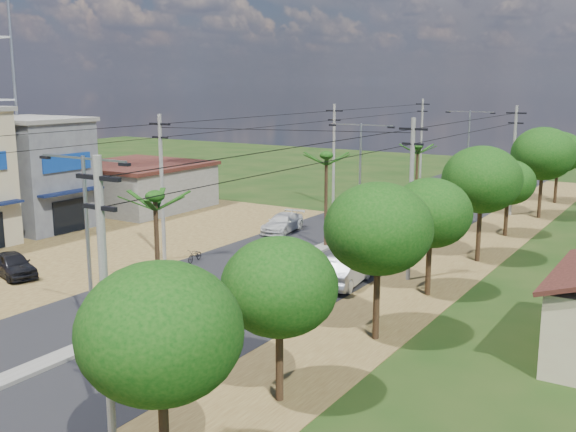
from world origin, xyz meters
name	(u,v)px	position (x,y,z in m)	size (l,w,h in m)	color
ground	(94,345)	(0.00, 0.00, 0.00)	(160.00, 160.00, 0.00)	black
road	(285,265)	(0.00, 15.00, 0.02)	(12.00, 110.00, 0.04)	black
median	(310,253)	(0.00, 18.00, 0.09)	(1.00, 90.00, 0.18)	#605E56
dirt_lot_west	(27,256)	(-15.00, 8.00, 0.02)	(18.00, 46.00, 0.04)	#50391B
dirt_shoulder_east	(418,287)	(8.50, 15.00, 0.01)	(5.00, 90.00, 0.03)	#50391B
shophouse_grey	(32,173)	(-21.98, 14.00, 4.16)	(9.00, 6.40, 8.30)	#45464B
low_shed	(138,186)	(-21.00, 24.00, 1.97)	(10.40, 10.40, 3.95)	#605E56
tree_east_a	(160,333)	(9.50, -6.00, 4.49)	(4.40, 4.40, 6.37)	black
tree_east_b	(279,287)	(9.30, 0.00, 4.11)	(4.00, 4.00, 5.83)	black
tree_east_c	(378,229)	(9.70, 7.00, 4.86)	(4.60, 4.60, 6.83)	black
tree_east_d	(431,213)	(9.40, 14.00, 4.34)	(4.20, 4.20, 6.13)	black
tree_east_e	(482,180)	(9.60, 22.00, 5.09)	(4.80, 4.80, 7.14)	black
tree_east_f	(508,182)	(9.20, 30.00, 3.89)	(3.80, 3.80, 5.52)	black
tree_east_g	(543,154)	(9.80, 38.00, 5.24)	(5.00, 5.00, 7.38)	black
tree_east_h	(559,152)	(9.50, 46.00, 4.64)	(4.40, 4.40, 6.52)	black
palm_median_near	(155,202)	(0.00, 4.00, 5.54)	(2.00, 2.00, 6.15)	black
palm_median_mid	(326,160)	(0.00, 20.00, 5.90)	(2.00, 2.00, 6.55)	black
palm_median_far	(418,149)	(0.00, 36.00, 5.26)	(2.00, 2.00, 5.85)	black
streetlight_near	(87,235)	(0.00, 0.00, 4.79)	(5.10, 0.18, 8.00)	gray
streetlight_mid	(360,169)	(0.00, 25.00, 4.79)	(5.10, 0.18, 8.00)	gray
streetlight_far	(468,142)	(0.00, 50.00, 4.79)	(5.10, 0.18, 8.00)	gray
utility_pole_w_b	(162,184)	(-7.00, 12.00, 4.76)	(1.60, 0.24, 9.00)	#605E56
utility_pole_w_c	(334,153)	(-7.00, 34.00, 4.76)	(1.60, 0.24, 9.00)	#605E56
utility_pole_w_d	(422,136)	(-7.00, 55.00, 4.76)	(1.60, 0.24, 9.00)	#605E56
utility_pole_e_a	(105,309)	(7.50, -6.00, 4.76)	(1.60, 0.24, 9.00)	#605E56
utility_pole_e_b	(411,196)	(7.50, 16.00, 4.76)	(1.60, 0.24, 9.00)	#605E56
utility_pole_e_c	(513,158)	(7.50, 38.00, 4.76)	(1.60, 0.24, 9.00)	#605E56
car_silver_mid	(345,271)	(5.00, 13.23, 0.81)	(1.72, 4.94, 1.63)	#9C9FA4
car_white_far	(283,223)	(-5.00, 22.51, 0.66)	(1.86, 4.57, 1.32)	#ACACA8
car_parked_dark	(13,265)	(-11.69, 4.62, 0.70)	(1.65, 4.09, 1.39)	black
moto_rider_west_a	(195,256)	(-5.00, 12.53, 0.40)	(0.54, 1.54, 0.81)	black
moto_rider_west_b	(373,214)	(-1.20, 29.92, 0.57)	(0.53, 1.89, 1.13)	black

